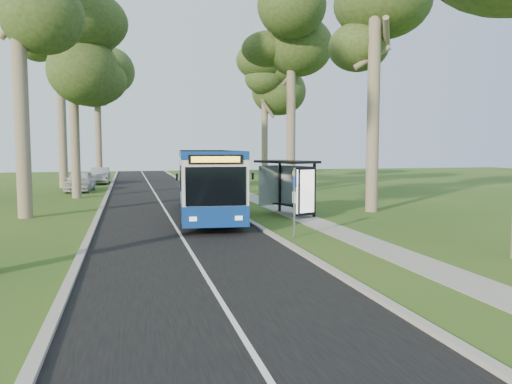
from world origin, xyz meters
TOP-DOWN VIEW (x-y plane):
  - ground at (0.00, 0.00)m, footprint 120.00×120.00m
  - road at (-3.50, 10.00)m, footprint 7.00×100.00m
  - kerb_east at (0.00, 10.00)m, footprint 0.25×100.00m
  - kerb_west at (-7.00, 10.00)m, footprint 0.25×100.00m
  - centre_line at (-3.50, 10.00)m, footprint 0.12×100.00m
  - footpath at (3.00, 10.00)m, footprint 1.50×100.00m
  - bus at (-1.58, 6.53)m, footprint 3.83×12.89m
  - bus_stop_sign at (0.75, -0.65)m, footprint 0.09×0.38m
  - bus_shelter at (2.63, 5.25)m, footprint 2.89×3.75m
  - litter_bin at (0.52, 8.57)m, footprint 0.48×0.48m
  - car_white at (-9.24, 23.60)m, footprint 2.30×5.15m
  - car_silver at (-8.14, 32.53)m, footprint 1.77×4.87m
  - tree_west_c at (-9.00, 18.00)m, footprint 5.20×5.20m
  - tree_west_d at (-11.00, 28.00)m, footprint 5.20×5.20m
  - tree_west_e at (-8.50, 38.00)m, footprint 5.20×5.20m
  - tree_east_b at (7.50, 6.00)m, footprint 5.20×5.20m
  - tree_east_c at (6.80, 18.00)m, footprint 5.20×5.20m
  - tree_east_d at (8.00, 30.00)m, footprint 5.20×5.20m

SIDE VIEW (x-z plane):
  - ground at x=0.00m, z-range 0.00..0.00m
  - road at x=-3.50m, z-range 0.00..0.02m
  - footpath at x=3.00m, z-range 0.00..0.02m
  - centre_line at x=-3.50m, z-range 0.02..0.02m
  - kerb_east at x=0.00m, z-range 0.00..0.12m
  - kerb_west at x=-7.00m, z-range 0.00..0.12m
  - litter_bin at x=0.52m, z-range 0.01..0.84m
  - car_silver at x=-8.14m, z-range 0.00..1.60m
  - car_white at x=-9.24m, z-range 0.00..1.72m
  - bus_stop_sign at x=0.75m, z-range 0.32..3.04m
  - bus at x=-1.58m, z-range 0.06..3.43m
  - bus_shelter at x=2.63m, z-range 0.59..3.44m
  - tree_east_d at x=8.00m, z-range 3.14..16.11m
  - tree_west_c at x=-9.00m, z-range 3.18..16.33m
  - tree_east_b at x=7.50m, z-range 3.56..18.31m
  - tree_west_e at x=-8.50m, z-range 3.80..19.60m
  - tree_east_c at x=6.80m, z-range 3.88..20.04m
  - tree_west_d at x=-11.00m, z-range 4.52..23.46m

